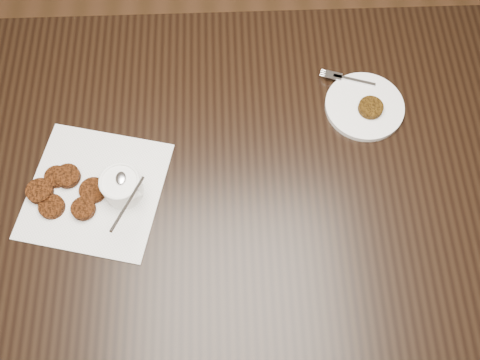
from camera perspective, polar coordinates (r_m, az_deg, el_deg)
name	(u,v)px	position (r m, az deg, el deg)	size (l,w,h in m)	color
floor	(233,300)	(1.78, -0.75, -13.08)	(4.00, 4.00, 0.00)	#54321D
table	(240,232)	(1.45, 0.04, -5.72)	(1.39, 0.90, 0.75)	black
napkin	(95,190)	(1.12, -15.67, -1.10)	(0.27, 0.27, 0.00)	white
sauce_ramekin	(119,180)	(1.05, -13.25, -0.03)	(0.11, 0.11, 0.12)	white
patty_cluster	(63,188)	(1.13, -18.92, -0.88)	(0.19, 0.19, 0.02)	#5C260C
plate_with_patty	(365,105)	(1.20, 13.64, 8.08)	(0.18, 0.18, 0.03)	white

